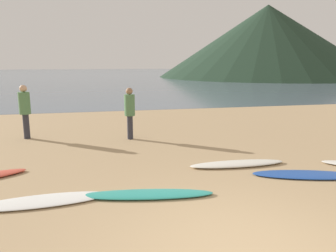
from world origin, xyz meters
TOP-DOWN VIEW (x-y plane):
  - ground_plane at (0.00, 10.00)m, footprint 120.00×120.00m
  - ocean_water at (0.00, 62.85)m, footprint 140.00×100.00m
  - headland_hill at (25.79, 46.27)m, footprint 34.95×34.95m
  - surfboard_2 at (-2.76, 2.25)m, footprint 2.32×0.73m
  - surfboard_3 at (-0.92, 2.12)m, footprint 2.51×0.86m
  - surfboard_4 at (1.46, 3.43)m, footprint 2.34×0.59m
  - surfboard_5 at (2.64, 2.43)m, footprint 2.42×1.22m
  - person_0 at (-3.97, 7.50)m, footprint 0.35×0.35m
  - person_1 at (-0.73, 6.71)m, footprint 0.33×0.33m

SIDE VIEW (x-z plane):
  - ground_plane at x=0.00m, z-range -0.20..0.00m
  - ocean_water at x=0.00m, z-range 0.00..0.00m
  - surfboard_5 at x=2.64m, z-range 0.00..0.06m
  - surfboard_2 at x=-2.76m, z-range 0.00..0.06m
  - surfboard_3 at x=-0.92m, z-range 0.00..0.08m
  - surfboard_4 at x=1.46m, z-range 0.00..0.09m
  - person_1 at x=-0.73m, z-range 0.15..1.78m
  - person_0 at x=-3.97m, z-range 0.15..1.87m
  - headland_hill at x=25.79m, z-range 0.00..11.45m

